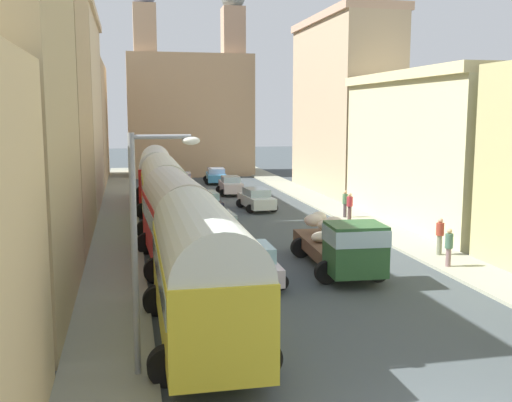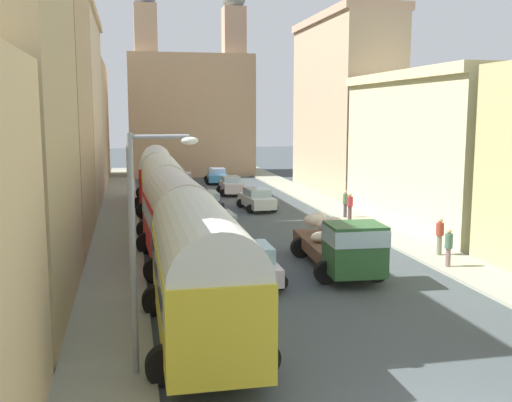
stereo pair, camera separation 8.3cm
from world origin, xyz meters
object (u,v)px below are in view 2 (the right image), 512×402
at_px(pedestrian_0, 449,246).
at_px(car_3, 252,263).
at_px(car_0, 257,199).
at_px(pedestrian_1, 345,203).
at_px(parked_bus_2, 164,189).
at_px(pedestrian_4, 440,235).
at_px(parked_bus_1, 176,215).
at_px(car_5, 205,203).
at_px(car_6, 183,182).
at_px(parked_bus_0, 201,267).
at_px(car_1, 231,185).
at_px(car_2, 217,176).
at_px(pedestrian_2, 350,205).
at_px(streetlamp_near, 142,234).
at_px(cargo_truck_0, 341,244).
at_px(parked_bus_3, 157,173).
at_px(car_4, 220,227).

bearing_deg(pedestrian_0, car_3, -179.26).
bearing_deg(car_0, pedestrian_1, -46.12).
distance_m(parked_bus_2, pedestrian_1, 11.20).
height_order(pedestrian_0, pedestrian_4, pedestrian_4).
relative_size(parked_bus_1, car_5, 1.93).
bearing_deg(pedestrian_1, car_6, 118.68).
relative_size(parked_bus_0, car_3, 2.12).
height_order(parked_bus_0, pedestrian_1, parked_bus_0).
bearing_deg(parked_bus_0, car_1, 78.82).
bearing_deg(car_2, parked_bus_1, -101.51).
relative_size(car_1, pedestrian_1, 2.04).
distance_m(car_6, pedestrian_1, 17.98).
height_order(car_2, pedestrian_2, pedestrian_2).
bearing_deg(car_1, streetlamp_near, -103.25).
bearing_deg(pedestrian_4, cargo_truck_0, -162.85).
relative_size(parked_bus_0, parked_bus_2, 0.86).
distance_m(car_2, pedestrian_0, 33.46).
distance_m(car_1, pedestrian_2, 14.53).
bearing_deg(car_0, pedestrian_4, -70.70).
relative_size(parked_bus_0, parked_bus_3, 0.92).
bearing_deg(car_2, car_6, -126.00).
height_order(car_0, streetlamp_near, streetlamp_near).
relative_size(car_1, car_5, 0.87).
distance_m(cargo_truck_0, pedestrian_4, 5.57).
bearing_deg(parked_bus_3, streetlamp_near, -93.27).
relative_size(pedestrian_1, streetlamp_near, 0.30).
height_order(car_1, car_3, car_1).
height_order(parked_bus_0, car_5, parked_bus_0).
xyz_separation_m(car_0, car_5, (-3.72, -1.52, 0.04)).
relative_size(car_1, pedestrian_0, 2.10).
relative_size(parked_bus_2, car_4, 2.31).
distance_m(parked_bus_2, pedestrian_4, 15.60).
xyz_separation_m(parked_bus_1, pedestrian_2, (11.08, 8.31, -1.20)).
height_order(cargo_truck_0, car_6, cargo_truck_0).
distance_m(parked_bus_0, pedestrian_0, 12.66).
distance_m(car_4, pedestrian_0, 11.39).
height_order(parked_bus_2, car_5, parked_bus_2).
xyz_separation_m(parked_bus_2, pedestrian_0, (11.14, -12.11, -1.21)).
bearing_deg(pedestrian_2, parked_bus_0, -122.63).
bearing_deg(cargo_truck_0, parked_bus_3, 107.44).
bearing_deg(parked_bus_0, car_0, 74.13).
bearing_deg(parked_bus_0, car_5, 82.51).
xyz_separation_m(parked_bus_0, streetlamp_near, (-1.66, -2.07, 1.45)).
bearing_deg(car_0, car_6, 110.15).
xyz_separation_m(car_3, pedestrian_1, (8.47, 12.46, 0.30)).
height_order(car_4, car_5, car_5).
height_order(car_2, streetlamp_near, streetlamp_near).
bearing_deg(parked_bus_2, pedestrian_0, -47.40).
bearing_deg(car_5, car_4, -92.05).
relative_size(car_1, car_2, 0.90).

